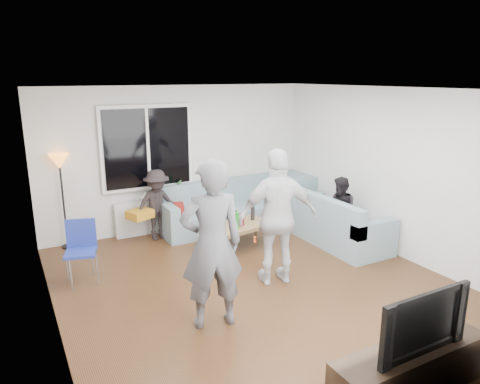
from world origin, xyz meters
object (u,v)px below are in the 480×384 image
floor_lamp (63,202)px  spectator_right (340,211)px  side_chair (81,253)px  spectator_back (157,205)px  tv_console (410,370)px  coffee_table (237,236)px  sofa_right_section (336,218)px  player_right (278,217)px  sofa_back_section (222,206)px  player_left (212,245)px  television (416,319)px

floor_lamp → spectator_right: floor_lamp is taller
side_chair → spectator_back: spectator_back is taller
tv_console → coffee_table: bearing=86.0°
sofa_right_section → floor_lamp: 4.50m
player_right → spectator_back: bearing=-54.4°
sofa_back_section → coffee_table: sofa_back_section is taller
floor_lamp → player_left: 3.46m
player_right → sofa_back_section: bearing=-83.0°
sofa_right_section → tv_console: 3.75m
side_chair → player_right: 2.72m
player_right → tv_console: bearing=100.7°
sofa_right_section → tv_console: bearing=150.0°
coffee_table → player_left: player_left is taller
floor_lamp → tv_console: floor_lamp is taller
spectator_right → player_right: bearing=-61.2°
player_right → spectator_back: size_ratio=1.51×
tv_console → television: bearing=0.0°
coffee_table → television: (-0.27, -3.77, 0.53)m
floor_lamp → tv_console: bearing=-66.8°
sofa_back_section → spectator_back: size_ratio=1.87×
player_right → television: 2.44m
sofa_back_section → player_left: size_ratio=1.19×
sofa_right_section → television: television is taller
floor_lamp → spectator_right: size_ratio=1.36×
sofa_back_section → spectator_right: spectator_right is taller
floor_lamp → player_left: player_left is taller
floor_lamp → spectator_right: 4.54m
player_left → spectator_right: bearing=-145.3°
side_chair → television: television is taller
sofa_right_section → player_right: 1.95m
floor_lamp → spectator_back: size_ratio=1.27×
television → sofa_right_section: bearing=60.0°
coffee_table → spectator_back: bearing=134.3°
sofa_back_section → spectator_back: (-1.22, 0.03, 0.19)m
player_left → tv_console: size_ratio=1.21×
sofa_back_section → sofa_right_section: same height
sofa_back_section → side_chair: bearing=-157.7°
sofa_back_section → tv_console: 4.80m
television → floor_lamp: bearing=113.2°
side_chair → player_right: player_right is taller
player_left → television: player_left is taller
side_chair → player_left: size_ratio=0.44×
sofa_back_section → spectator_right: (1.39, -1.64, 0.15)m
sofa_right_section → spectator_right: size_ratio=1.75×
player_left → television: size_ratio=1.92×
floor_lamp → spectator_back: floor_lamp is taller
sofa_back_section → tv_console: (-0.48, -4.77, -0.20)m
sofa_right_section → spectator_back: (-2.61, 1.56, 0.19)m
floor_lamp → player_left: bearing=-71.0°
sofa_right_section → sofa_back_section: bearing=42.2°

